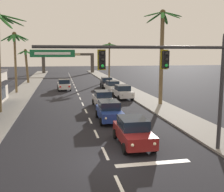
# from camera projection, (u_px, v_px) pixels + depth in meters

# --- Properties ---
(ground_plane) EXTENTS (220.00, 220.00, 0.00)m
(ground_plane) POSITION_uv_depth(u_px,v_px,m) (109.00, 162.00, 14.04)
(ground_plane) COLOR black
(sidewalk_right) EXTENTS (3.20, 110.00, 0.14)m
(sidewalk_right) POSITION_uv_depth(u_px,v_px,m) (141.00, 97.00, 34.89)
(sidewalk_right) COLOR gray
(sidewalk_right) RESTS_ON ground
(sidewalk_left) EXTENTS (3.20, 110.00, 0.14)m
(sidewalk_left) POSITION_uv_depth(u_px,v_px,m) (15.00, 101.00, 31.98)
(sidewalk_left) COLOR gray
(sidewalk_left) RESTS_ON ground
(lane_markings) EXTENTS (4.28, 86.64, 0.01)m
(lane_markings) POSITION_uv_depth(u_px,v_px,m) (84.00, 100.00, 33.05)
(lane_markings) COLOR silver
(lane_markings) RESTS_ON ground
(traffic_signal_mast) EXTENTS (10.39, 0.41, 6.71)m
(traffic_signal_mast) POSITION_uv_depth(u_px,v_px,m) (167.00, 70.00, 14.30)
(traffic_signal_mast) COLOR #2D2D33
(traffic_signal_mast) RESTS_ON ground
(sedan_lead_at_stop_bar) EXTENTS (1.98, 4.46, 1.68)m
(sedan_lead_at_stop_bar) POSITION_uv_depth(u_px,v_px,m) (133.00, 131.00, 16.59)
(sedan_lead_at_stop_bar) COLOR maroon
(sedan_lead_at_stop_bar) RESTS_ON ground
(sedan_third_in_queue) EXTENTS (1.99, 4.47, 1.68)m
(sedan_third_in_queue) POSITION_uv_depth(u_px,v_px,m) (109.00, 111.00, 22.54)
(sedan_third_in_queue) COLOR navy
(sedan_third_in_queue) RESTS_ON ground
(sedan_fifth_in_queue) EXTENTS (1.98, 4.46, 1.68)m
(sedan_fifth_in_queue) POSITION_uv_depth(u_px,v_px,m) (103.00, 99.00, 28.64)
(sedan_fifth_in_queue) COLOR silver
(sedan_fifth_in_queue) RESTS_ON ground
(sedan_oncoming_far) EXTENTS (2.09, 4.50, 1.68)m
(sedan_oncoming_far) POSITION_uv_depth(u_px,v_px,m) (64.00, 85.00, 41.71)
(sedan_oncoming_far) COLOR silver
(sedan_oncoming_far) RESTS_ON ground
(sedan_parked_nearest_kerb) EXTENTS (2.08, 4.50, 1.68)m
(sedan_parked_nearest_kerb) POSITION_uv_depth(u_px,v_px,m) (112.00, 86.00, 39.41)
(sedan_parked_nearest_kerb) COLOR silver
(sedan_parked_nearest_kerb) RESTS_ON ground
(sedan_parked_mid_kerb) EXTENTS (2.08, 4.50, 1.68)m
(sedan_parked_mid_kerb) POSITION_uv_depth(u_px,v_px,m) (107.00, 82.00, 44.94)
(sedan_parked_mid_kerb) COLOR black
(sedan_parked_mid_kerb) RESTS_ON ground
(sedan_parked_far_kerb) EXTENTS (2.07, 4.50, 1.68)m
(sedan_parked_far_kerb) POSITION_uv_depth(u_px,v_px,m) (123.00, 92.00, 33.90)
(sedan_parked_far_kerb) COLOR silver
(sedan_parked_far_kerb) RESTS_ON ground
(palm_left_third) EXTENTS (3.88, 3.76, 8.58)m
(palm_left_third) POSITION_uv_depth(u_px,v_px,m) (15.00, 47.00, 37.26)
(palm_left_third) COLOR brown
(palm_left_third) RESTS_ON ground
(palm_left_farthest) EXTENTS (3.01, 2.89, 6.46)m
(palm_left_farthest) POSITION_uv_depth(u_px,v_px,m) (26.00, 60.00, 50.44)
(palm_left_farthest) COLOR brown
(palm_left_farthest) RESTS_ON ground
(palm_right_second) EXTENTS (4.27, 3.57, 10.17)m
(palm_right_second) POSITION_uv_depth(u_px,v_px,m) (162.00, 44.00, 28.63)
(palm_right_second) COLOR brown
(palm_right_second) RESTS_ON ground
(palm_right_farthest) EXTENTS (3.18, 3.01, 7.85)m
(palm_right_farthest) POSITION_uv_depth(u_px,v_px,m) (109.00, 52.00, 55.42)
(palm_right_farthest) COLOR brown
(palm_right_farthest) RESTS_ON ground
(town_gateway_arch) EXTENTS (14.84, 0.90, 5.75)m
(town_gateway_arch) POSITION_uv_depth(u_px,v_px,m) (68.00, 60.00, 77.69)
(town_gateway_arch) COLOR #423D38
(town_gateway_arch) RESTS_ON ground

